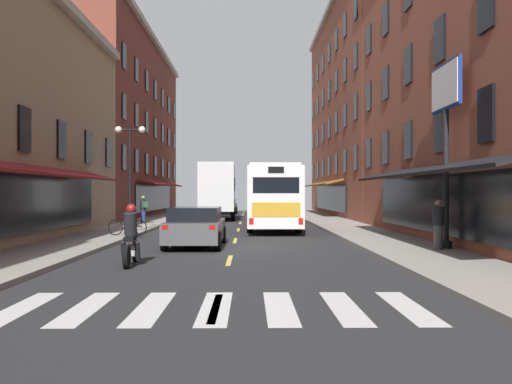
{
  "coord_description": "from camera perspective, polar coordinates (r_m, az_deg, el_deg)",
  "views": [
    {
      "loc": [
        0.58,
        -19.31,
        1.97
      ],
      "look_at": [
        0.92,
        8.33,
        2.0
      ],
      "focal_mm": 38.25,
      "sensor_mm": 36.0,
      "label": 1
    }
  ],
  "objects": [
    {
      "name": "sidewalk_right",
      "position": [
        20.12,
        14.71,
        -5.47
      ],
      "size": [
        3.0,
        80.0,
        0.14
      ],
      "primitive_type": "cube",
      "color": "gray",
      "rests_on": "ground"
    },
    {
      "name": "crosswalk_near",
      "position": [
        9.53,
        -4.26,
        -11.95
      ],
      "size": [
        7.1,
        2.8,
        0.01
      ],
      "color": "silver",
      "rests_on": "ground"
    },
    {
      "name": "pedestrian_mid",
      "position": [
        18.48,
        18.52,
        -3.19
      ],
      "size": [
        0.36,
        0.36,
        1.6
      ],
      "rotation": [
        0.0,
        0.0,
        4.65
      ],
      "color": "#4C4C51",
      "rests_on": "sidewalk_right"
    },
    {
      "name": "street_lamp_twin",
      "position": [
        26.06,
        -13.02,
        1.94
      ],
      "size": [
        1.42,
        0.32,
        4.92
      ],
      "color": "black",
      "rests_on": "sidewalk_left"
    },
    {
      "name": "box_truck",
      "position": [
        39.33,
        -4.02,
        0.07
      ],
      "size": [
        2.59,
        7.28,
        4.01
      ],
      "color": "black",
      "rests_on": "ground"
    },
    {
      "name": "pedestrian_near",
      "position": [
        33.0,
        -11.69,
        -1.73
      ],
      "size": [
        0.49,
        0.51,
        1.64
      ],
      "rotation": [
        0.0,
        0.0,
        0.72
      ],
      "color": "navy",
      "rests_on": "sidewalk_left"
    },
    {
      "name": "sedan_near",
      "position": [
        50.87,
        -3.09,
        -1.48
      ],
      "size": [
        1.94,
        4.51,
        1.36
      ],
      "color": "#144723",
      "rests_on": "ground"
    },
    {
      "name": "lane_centre_dashes",
      "position": [
        19.16,
        -2.45,
        -5.94
      ],
      "size": [
        0.14,
        73.9,
        0.01
      ],
      "color": "#DBCC4C",
      "rests_on": "ground"
    },
    {
      "name": "bicycle_near",
      "position": [
        23.97,
        -13.29,
        -3.56
      ],
      "size": [
        1.71,
        0.48,
        0.91
      ],
      "color": "black",
      "rests_on": "sidewalk_left"
    },
    {
      "name": "transit_bus",
      "position": [
        30.23,
        1.65,
        -0.48
      ],
      "size": [
        2.74,
        12.28,
        3.33
      ],
      "color": "white",
      "rests_on": "ground"
    },
    {
      "name": "ground_plane",
      "position": [
        19.42,
        -2.42,
        -6.02
      ],
      "size": [
        34.8,
        80.0,
        0.1
      ],
      "primitive_type": "cube",
      "color": "#28282B"
    },
    {
      "name": "billboard_sign",
      "position": [
        19.15,
        19.26,
        8.06
      ],
      "size": [
        0.4,
        2.49,
        6.08
      ],
      "color": "black",
      "rests_on": "sidewalk_right"
    },
    {
      "name": "sidewalk_left",
      "position": [
        20.45,
        -19.26,
        -5.38
      ],
      "size": [
        3.0,
        80.0,
        0.14
      ],
      "primitive_type": "cube",
      "color": "gray",
      "rests_on": "ground"
    },
    {
      "name": "motorcycle_rider",
      "position": [
        15.14,
        -12.94,
        -4.83
      ],
      "size": [
        0.62,
        2.07,
        1.66
      ],
      "color": "black",
      "rests_on": "ground"
    },
    {
      "name": "sedan_mid",
      "position": [
        19.9,
        -6.33,
        -3.62
      ],
      "size": [
        2.05,
        4.33,
        1.44
      ],
      "color": "#515154",
      "rests_on": "ground"
    }
  ]
}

